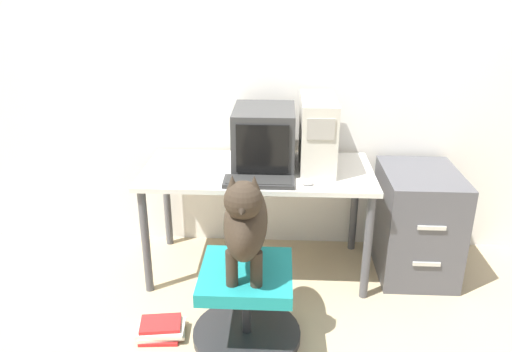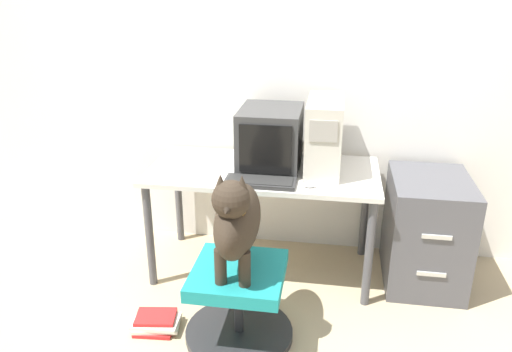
{
  "view_description": "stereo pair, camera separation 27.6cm",
  "coord_description": "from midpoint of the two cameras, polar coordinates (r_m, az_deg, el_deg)",
  "views": [
    {
      "loc": [
        0.14,
        -2.53,
        1.81
      ],
      "look_at": [
        0.0,
        0.03,
        0.78
      ],
      "focal_mm": 35.0,
      "sensor_mm": 36.0,
      "label": 1
    },
    {
      "loc": [
        0.42,
        -2.5,
        1.81
      ],
      "look_at": [
        0.0,
        0.03,
        0.78
      ],
      "focal_mm": 35.0,
      "sensor_mm": 36.0,
      "label": 2
    }
  ],
  "objects": [
    {
      "name": "filing_cabinet",
      "position": [
        3.33,
        15.61,
        -5.18
      ],
      "size": [
        0.47,
        0.62,
        0.69
      ],
      "color": "#4C4C51",
      "rests_on": "ground_plane"
    },
    {
      "name": "crt_monitor",
      "position": [
        3.08,
        -1.66,
        4.38
      ],
      "size": [
        0.37,
        0.46,
        0.37
      ],
      "color": "#383838",
      "rests_on": "desk"
    },
    {
      "name": "desk",
      "position": [
        3.11,
        -2.33,
        -0.65
      ],
      "size": [
        1.41,
        0.69,
        0.71
      ],
      "color": "silver",
      "rests_on": "ground_plane"
    },
    {
      "name": "office_chair",
      "position": [
        2.7,
        -4.12,
        -14.38
      ],
      "size": [
        0.58,
        0.58,
        0.42
      ],
      "color": "#262628",
      "rests_on": "ground_plane"
    },
    {
      "name": "book_stack_floor",
      "position": [
        2.89,
        -13.64,
        -16.74
      ],
      "size": [
        0.27,
        0.21,
        0.08
      ],
      "color": "red",
      "rests_on": "ground_plane"
    },
    {
      "name": "keyboard",
      "position": [
        2.85,
        -2.45,
        -0.7
      ],
      "size": [
        0.41,
        0.17,
        0.03
      ],
      "color": "#2D2D2D",
      "rests_on": "desk"
    },
    {
      "name": "ground_plane",
      "position": [
        3.11,
        -2.75,
        -13.79
      ],
      "size": [
        12.0,
        12.0,
        0.0
      ],
      "primitive_type": "plane",
      "color": "tan"
    },
    {
      "name": "pc_tower",
      "position": [
        3.05,
        4.47,
        4.87
      ],
      "size": [
        0.21,
        0.5,
        0.44
      ],
      "color": "beige",
      "rests_on": "desk"
    },
    {
      "name": "wall_back",
      "position": [
        3.32,
        -1.86,
        12.94
      ],
      "size": [
        8.0,
        0.05,
        2.6
      ],
      "color": "white",
      "rests_on": "ground_plane"
    },
    {
      "name": "dog",
      "position": [
        2.43,
        -4.48,
        -5.06
      ],
      "size": [
        0.21,
        0.54,
        0.57
      ],
      "color": "#33281E",
      "rests_on": "office_chair"
    },
    {
      "name": "computer_mouse",
      "position": [
        2.83,
        3.19,
        -0.79
      ],
      "size": [
        0.07,
        0.04,
        0.04
      ],
      "color": "silver",
      "rests_on": "desk"
    }
  ]
}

